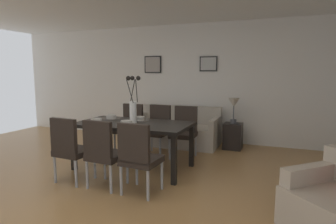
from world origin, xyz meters
name	(u,v)px	position (x,y,z in m)	size (l,w,h in m)	color
ground_plane	(109,192)	(0.00, 0.00, 0.00)	(9.00, 9.00, 0.00)	#A87A47
back_wall_panel	(186,83)	(0.00, 3.25, 1.30)	(9.00, 0.10, 2.60)	silver
dining_table	(133,127)	(-0.14, 0.95, 0.66)	(1.80, 0.96, 0.74)	black
dining_chair_near_left	(70,147)	(-0.66, 0.09, 0.51)	(0.47, 0.47, 0.92)	black
dining_chair_near_right	(130,125)	(-0.68, 1.83, 0.51)	(0.45, 0.45, 0.92)	black
dining_chair_far_left	(103,151)	(-0.12, 0.08, 0.51)	(0.47, 0.47, 0.92)	black
dining_chair_far_right	(158,127)	(-0.11, 1.85, 0.51)	(0.47, 0.47, 0.92)	black
dining_chair_mid_left	(139,155)	(0.41, 0.07, 0.51)	(0.46, 0.46, 0.92)	black
dining_chair_mid_right	(184,129)	(0.42, 1.85, 0.51)	(0.46, 0.46, 0.92)	black
centerpiece_vase	(133,105)	(-0.13, 0.95, 1.02)	(0.21, 0.23, 0.73)	white
placemat_near_left	(96,123)	(-0.68, 0.73, 0.74)	(0.32, 0.32, 0.01)	#4C4742
bowl_near_left	(96,120)	(-0.68, 0.73, 0.78)	(0.17, 0.17, 0.07)	#B2ADA3
placemat_near_right	(111,119)	(-0.68, 1.16, 0.74)	(0.32, 0.32, 0.01)	#4C4742
bowl_near_right	(111,116)	(-0.68, 1.16, 0.78)	(0.17, 0.17, 0.07)	#B2ADA3
placemat_far_left	(126,125)	(-0.14, 0.73, 0.74)	(0.32, 0.32, 0.01)	#4C4742
bowl_far_left	(126,122)	(-0.14, 0.73, 0.78)	(0.17, 0.17, 0.07)	#B2ADA3
placemat_far_right	(139,120)	(-0.14, 1.16, 0.74)	(0.32, 0.32, 0.01)	#4C4742
bowl_far_right	(139,118)	(-0.14, 1.16, 0.78)	(0.17, 0.17, 0.07)	#B2ADA3
sofa	(176,131)	(-0.05, 2.70, 0.28)	(1.84, 0.84, 0.80)	#B2A899
side_table	(233,136)	(1.16, 2.73, 0.26)	(0.36, 0.36, 0.52)	black
table_lamp	(234,105)	(1.16, 2.73, 0.89)	(0.22, 0.22, 0.51)	#4C4C51
framed_picture_left	(153,65)	(-0.80, 3.18, 1.72)	(0.42, 0.03, 0.39)	black
framed_picture_center	(208,64)	(0.53, 3.18, 1.72)	(0.39, 0.03, 0.32)	black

